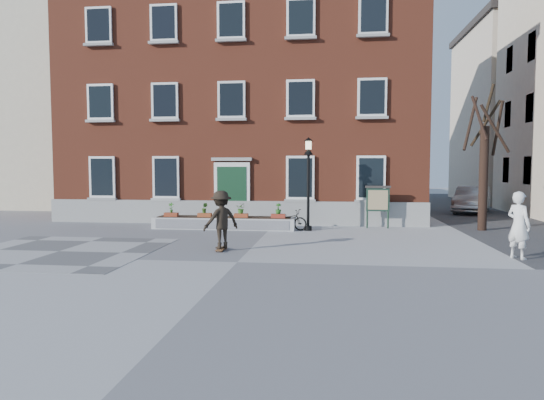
# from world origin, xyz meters

# --- Properties ---
(ground) EXTENTS (100.00, 100.00, 0.00)m
(ground) POSITION_xyz_m (0.00, 0.00, 0.00)
(ground) COLOR #959598
(ground) RESTS_ON ground
(checker_patch) EXTENTS (6.00, 6.00, 0.01)m
(checker_patch) POSITION_xyz_m (-6.00, 1.00, 0.01)
(checker_patch) COLOR #515153
(checker_patch) RESTS_ON ground
(distant_building) EXTENTS (10.00, 12.00, 13.00)m
(distant_building) POSITION_xyz_m (-18.00, 20.00, 6.50)
(distant_building) COLOR beige
(distant_building) RESTS_ON ground
(bicycle) EXTENTS (1.80, 1.11, 0.89)m
(bicycle) POSITION_xyz_m (0.80, 7.17, 0.45)
(bicycle) COLOR black
(bicycle) RESTS_ON ground
(parked_car) EXTENTS (3.26, 4.98, 1.55)m
(parked_car) POSITION_xyz_m (10.78, 16.07, 0.78)
(parked_car) COLOR #B6B9BB
(parked_car) RESTS_ON ground
(bystander) EXTENTS (0.79, 0.87, 1.99)m
(bystander) POSITION_xyz_m (8.10, 1.51, 1.00)
(bystander) COLOR white
(bystander) RESTS_ON ground
(brick_building) EXTENTS (18.40, 10.85, 12.60)m
(brick_building) POSITION_xyz_m (-2.00, 13.98, 6.30)
(brick_building) COLOR brown
(brick_building) RESTS_ON ground
(planter_assembly) EXTENTS (6.20, 1.12, 1.15)m
(planter_assembly) POSITION_xyz_m (-1.99, 7.18, 0.31)
(planter_assembly) COLOR silver
(planter_assembly) RESTS_ON ground
(bare_tree) EXTENTS (1.83, 1.83, 6.16)m
(bare_tree) POSITION_xyz_m (9.01, 8.01, 2.79)
(bare_tree) COLOR black
(bare_tree) RESTS_ON ground
(lamp_post) EXTENTS (0.40, 0.40, 3.93)m
(lamp_post) POSITION_xyz_m (1.67, 7.04, 2.54)
(lamp_post) COLOR black
(lamp_post) RESTS_ON ground
(notice_board) EXTENTS (1.10, 0.16, 1.87)m
(notice_board) POSITION_xyz_m (4.66, 8.21, 1.26)
(notice_board) COLOR #183020
(notice_board) RESTS_ON ground
(skateboarder) EXTENTS (1.37, 1.30, 1.94)m
(skateboarder) POSITION_xyz_m (-0.88, 1.80, 1.00)
(skateboarder) COLOR brown
(skateboarder) RESTS_ON ground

